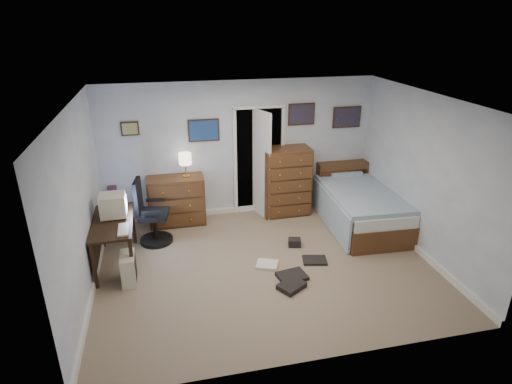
% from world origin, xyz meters
% --- Properties ---
extents(floor, '(5.00, 4.00, 0.02)m').
position_xyz_m(floor, '(0.00, 0.00, -0.01)').
color(floor, '#826D5A').
rests_on(floor, ground).
extents(computer_desk, '(0.61, 1.28, 0.73)m').
position_xyz_m(computer_desk, '(-2.29, 0.56, 0.56)').
color(computer_desk, black).
rests_on(computer_desk, floor).
extents(crt_monitor, '(0.39, 0.36, 0.35)m').
position_xyz_m(crt_monitor, '(-2.18, 0.71, 0.91)').
color(crt_monitor, beige).
rests_on(crt_monitor, computer_desk).
extents(keyboard, '(0.15, 0.39, 0.02)m').
position_xyz_m(keyboard, '(-2.02, 0.21, 0.74)').
color(keyboard, beige).
rests_on(keyboard, computer_desk).
extents(pc_tower, '(0.21, 0.41, 0.44)m').
position_xyz_m(pc_tower, '(-2.00, 0.01, 0.22)').
color(pc_tower, beige).
rests_on(pc_tower, floor).
extents(office_chair, '(0.61, 0.61, 1.12)m').
position_xyz_m(office_chair, '(-1.68, 1.13, 0.43)').
color(office_chair, black).
rests_on(office_chair, floor).
extents(media_stack, '(0.15, 0.15, 0.75)m').
position_xyz_m(media_stack, '(-2.32, 1.99, 0.37)').
color(media_stack, maroon).
rests_on(media_stack, floor).
extents(low_dresser, '(1.00, 0.51, 0.88)m').
position_xyz_m(low_dresser, '(-1.22, 1.77, 0.44)').
color(low_dresser, brown).
rests_on(low_dresser, floor).
extents(table_lamp, '(0.22, 0.22, 0.43)m').
position_xyz_m(table_lamp, '(-1.02, 1.77, 1.20)').
color(table_lamp, gold).
rests_on(table_lamp, low_dresser).
extents(doorway, '(0.96, 1.12, 2.05)m').
position_xyz_m(doorway, '(0.35, 2.27, 1.00)').
color(doorway, black).
rests_on(doorway, floor).
extents(tall_dresser, '(0.89, 0.53, 1.29)m').
position_xyz_m(tall_dresser, '(0.81, 1.75, 0.65)').
color(tall_dresser, brown).
rests_on(tall_dresser, floor).
extents(headboard_bookcase, '(0.99, 0.27, 0.89)m').
position_xyz_m(headboard_bookcase, '(2.00, 1.86, 0.47)').
color(headboard_bookcase, brown).
rests_on(headboard_bookcase, floor).
extents(bed, '(1.29, 2.29, 0.73)m').
position_xyz_m(bed, '(1.98, 1.04, 0.35)').
color(bed, brown).
rests_on(bed, floor).
extents(wall_posters, '(4.38, 0.04, 0.60)m').
position_xyz_m(wall_posters, '(0.57, 1.98, 1.75)').
color(wall_posters, '#331E11').
rests_on(wall_posters, floor).
extents(floor_clutter, '(1.16, 1.44, 0.13)m').
position_xyz_m(floor_clutter, '(0.35, -0.23, 0.03)').
color(floor_clutter, silver).
rests_on(floor_clutter, floor).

